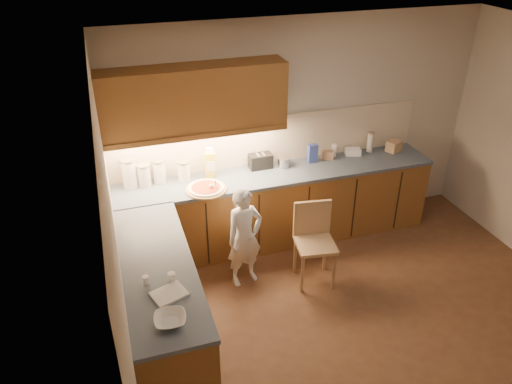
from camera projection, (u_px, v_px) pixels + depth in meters
room at (394, 174)px, 4.08m from camera, size 4.54×4.50×2.62m
l_counter at (244, 234)px, 5.47m from camera, size 3.77×2.62×0.92m
backsplash at (270, 140)px, 5.85m from camera, size 3.75×0.02×0.58m
upper_cabinets at (194, 100)px, 5.17m from camera, size 1.95×0.36×0.73m
pizza_on_board at (206, 188)px, 5.38m from camera, size 0.45×0.45×0.18m
child at (245, 237)px, 5.23m from camera, size 0.47×0.37×1.13m
wooden_chair at (314, 237)px, 5.32m from camera, size 0.46×0.46×0.90m
mixing_bowl at (170, 320)px, 3.65m from camera, size 0.26×0.26×0.06m
canister_a at (129, 173)px, 5.37m from camera, size 0.17×0.17×0.34m
canister_b at (144, 175)px, 5.42m from camera, size 0.15×0.15×0.26m
canister_c at (159, 171)px, 5.48m from camera, size 0.14×0.14×0.27m
canister_d at (184, 171)px, 5.54m from camera, size 0.14×0.14×0.23m
oil_jug at (210, 164)px, 5.59m from camera, size 0.13×0.10×0.35m
toaster at (261, 161)px, 5.82m from camera, size 0.27×0.16×0.18m
steel_pot at (284, 162)px, 5.86m from camera, size 0.16×0.16×0.12m
blue_box at (312, 153)px, 5.94m from camera, size 0.11×0.08×0.22m
card_box_a at (328, 155)px, 6.05m from camera, size 0.16×0.14×0.10m
white_bottle at (334, 150)px, 6.10m from camera, size 0.07×0.07×0.16m
flat_pack at (353, 152)px, 6.16m from camera, size 0.22×0.18×0.08m
tall_jar at (370, 142)px, 6.20m from camera, size 0.08×0.08×0.26m
card_box_b at (394, 146)px, 6.23m from camera, size 0.21×0.19×0.13m
dough_cloth at (169, 294)px, 3.92m from camera, size 0.31×0.28×0.02m
spice_jar_a at (146, 280)px, 4.03m from camera, size 0.06×0.06×0.07m
spice_jar_b at (172, 277)px, 4.05m from camera, size 0.07×0.07×0.08m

